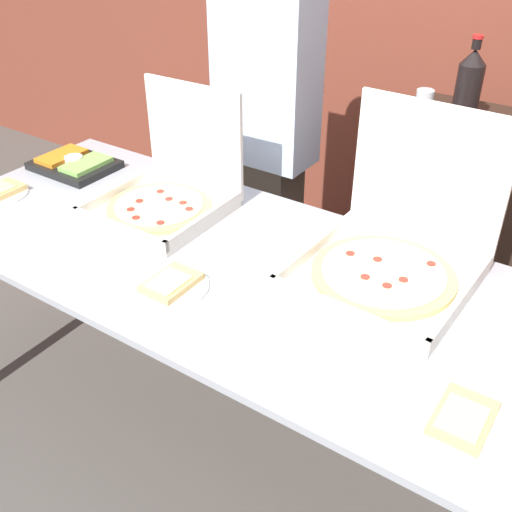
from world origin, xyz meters
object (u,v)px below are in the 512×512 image
(paper_plate_front_right, at_px, (171,284))
(soda_bottle, at_px, (469,85))
(paper_plate_front_left, at_px, (463,419))
(person_guest_plaid, at_px, (266,141))
(soda_can_silver, at_px, (423,106))
(pizza_box_near_right, at_px, (395,249))
(veggie_tray, at_px, (74,164))
(pizza_box_far_right, at_px, (168,190))

(paper_plate_front_right, height_order, soda_bottle, soda_bottle)
(paper_plate_front_left, distance_m, person_guest_plaid, 1.51)
(paper_plate_front_left, bearing_deg, soda_bottle, 109.83)
(paper_plate_front_right, bearing_deg, soda_can_silver, 73.68)
(paper_plate_front_right, bearing_deg, pizza_box_near_right, 40.55)
(paper_plate_front_right, bearing_deg, person_guest_plaid, 106.28)
(soda_can_silver, distance_m, person_guest_plaid, 0.65)
(veggie_tray, distance_m, soda_bottle, 1.58)
(soda_bottle, bearing_deg, soda_can_silver, -142.23)
(pizza_box_near_right, distance_m, paper_plate_front_left, 0.61)
(paper_plate_front_right, distance_m, veggie_tray, 0.98)
(person_guest_plaid, bearing_deg, paper_plate_front_left, 140.37)
(paper_plate_front_left, height_order, soda_bottle, soda_bottle)
(veggie_tray, bearing_deg, person_guest_plaid, 39.52)
(paper_plate_front_left, bearing_deg, person_guest_plaid, 140.37)
(paper_plate_front_left, xyz_separation_m, soda_bottle, (-0.44, 1.22, 0.37))
(paper_plate_front_right, height_order, person_guest_plaid, person_guest_plaid)
(paper_plate_front_left, relative_size, soda_bottle, 0.64)
(soda_bottle, distance_m, soda_can_silver, 0.18)
(paper_plate_front_right, bearing_deg, veggie_tray, 154.77)
(veggie_tray, bearing_deg, pizza_box_far_right, -4.74)
(soda_can_silver, bearing_deg, soda_bottle, 37.77)
(pizza_box_near_right, relative_size, paper_plate_front_left, 2.59)
(pizza_box_far_right, bearing_deg, paper_plate_front_right, -49.23)
(pizza_box_near_right, relative_size, soda_bottle, 1.66)
(pizza_box_far_right, height_order, veggie_tray, pizza_box_far_right)
(paper_plate_front_right, distance_m, soda_bottle, 1.33)
(person_guest_plaid, bearing_deg, soda_can_silver, -164.14)
(pizza_box_near_right, xyz_separation_m, soda_bottle, (-0.07, 0.75, 0.30))
(paper_plate_front_left, bearing_deg, soda_can_silver, 116.68)
(pizza_box_near_right, bearing_deg, paper_plate_front_right, -137.52)
(pizza_box_far_right, xyz_separation_m, veggie_tray, (-0.56, 0.05, -0.05))
(paper_plate_front_left, height_order, person_guest_plaid, person_guest_plaid)
(veggie_tray, relative_size, person_guest_plaid, 0.18)
(pizza_box_far_right, relative_size, soda_bottle, 1.41)
(pizza_box_near_right, height_order, soda_can_silver, pizza_box_near_right)
(paper_plate_front_left, bearing_deg, pizza_box_near_right, 128.39)
(paper_plate_front_right, bearing_deg, pizza_box_far_right, 131.57)
(paper_plate_front_left, distance_m, soda_can_silver, 1.30)
(person_guest_plaid, bearing_deg, soda_bottle, -159.71)
(pizza_box_far_right, distance_m, paper_plate_front_left, 1.28)
(pizza_box_far_right, bearing_deg, paper_plate_front_left, -19.13)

